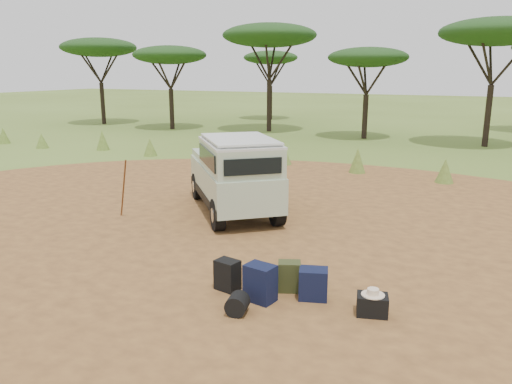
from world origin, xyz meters
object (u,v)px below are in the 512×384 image
at_px(walking_staff, 123,189).
at_px(duffel_navy, 313,284).
at_px(safari_vehicle, 235,176).
at_px(backpack_olive, 289,276).
at_px(backpack_navy, 260,283).
at_px(hard_case, 372,305).
at_px(backpack_black, 227,275).

distance_m(walking_staff, duffel_navy, 6.19).
bearing_deg(duffel_navy, safari_vehicle, 114.34).
xyz_separation_m(safari_vehicle, walking_staff, (-2.23, -1.65, -0.21)).
xyz_separation_m(walking_staff, backpack_olive, (5.27, -2.18, -0.50)).
xyz_separation_m(backpack_navy, hard_case, (1.73, 0.29, -0.14)).
xyz_separation_m(backpack_black, backpack_navy, (0.67, -0.15, 0.04)).
bearing_deg(hard_case, backpack_olive, 155.36).
distance_m(backpack_olive, duffel_navy, 0.47).
height_order(backpack_navy, duffel_navy, backpack_navy).
xyz_separation_m(walking_staff, backpack_navy, (4.99, -2.73, -0.46)).
bearing_deg(backpack_navy, walking_staff, 162.28).
bearing_deg(backpack_olive, walking_staff, 135.56).
bearing_deg(backpack_navy, hard_case, 20.59).
height_order(walking_staff, hard_case, walking_staff).
relative_size(safari_vehicle, duffel_navy, 8.18).
xyz_separation_m(walking_staff, hard_case, (6.72, -2.43, -0.60)).
bearing_deg(hard_case, backpack_black, 168.76).
bearing_deg(safari_vehicle, hard_case, 7.05).
xyz_separation_m(backpack_black, duffel_navy, (1.41, 0.29, -0.01)).
height_order(walking_staff, backpack_black, walking_staff).
relative_size(safari_vehicle, hard_case, 9.13).
relative_size(backpack_black, backpack_olive, 1.02).
distance_m(walking_staff, backpack_black, 5.06).
bearing_deg(duffel_navy, backpack_olive, 149.50).
relative_size(walking_staff, backpack_olive, 3.12).
height_order(backpack_olive, duffel_navy, backpack_olive).
height_order(walking_staff, backpack_olive, walking_staff).
height_order(backpack_black, duffel_navy, backpack_black).
distance_m(walking_staff, backpack_olive, 5.73).
relative_size(safari_vehicle, backpack_black, 7.96).
height_order(backpack_navy, backpack_olive, backpack_navy).
height_order(safari_vehicle, backpack_black, safari_vehicle).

